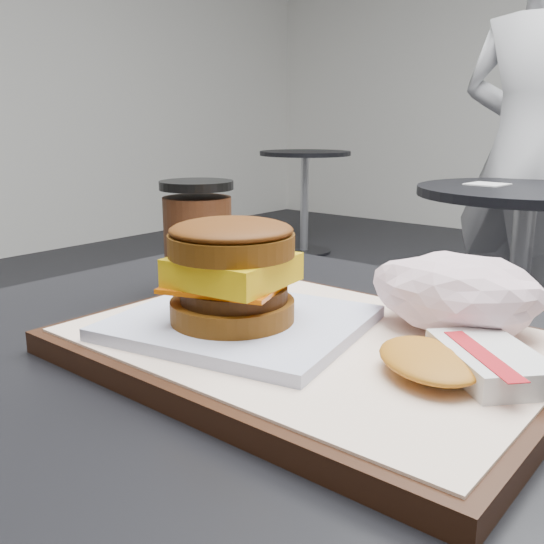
{
  "coord_description": "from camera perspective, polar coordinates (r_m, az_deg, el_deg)",
  "views": [
    {
      "loc": [
        0.27,
        -0.39,
        0.96
      ],
      "look_at": [
        -0.04,
        -0.02,
        0.83
      ],
      "focal_mm": 40.0,
      "sensor_mm": 36.0,
      "label": 1
    }
  ],
  "objects": [
    {
      "name": "serving_tray",
      "position": [
        0.49,
        3.8,
        -7.05
      ],
      "size": [
        0.38,
        0.28,
        0.02
      ],
      "color": "black",
      "rests_on": "customer_table"
    },
    {
      "name": "bg_table_mid",
      "position": [
        4.49,
        3.1,
        8.9
      ],
      "size": [
        0.66,
        0.66,
        0.75
      ],
      "color": "black",
      "rests_on": "ground"
    },
    {
      "name": "neighbor_table",
      "position": [
        2.17,
        22.44,
        2.12
      ],
      "size": [
        0.7,
        0.7,
        0.75
      ],
      "color": "black",
      "rests_on": "ground"
    },
    {
      "name": "napkin",
      "position": [
        2.18,
        19.61,
        7.79
      ],
      "size": [
        0.13,
        0.13,
        0.0
      ],
      "primitive_type": "cube",
      "rotation": [
        0.0,
        0.0,
        -0.08
      ],
      "color": "white",
      "rests_on": "neighbor_table"
    },
    {
      "name": "customer_table",
      "position": [
        0.6,
        4.62,
        -24.14
      ],
      "size": [
        0.8,
        0.6,
        0.77
      ],
      "color": "#A5A5AA",
      "rests_on": "ground"
    },
    {
      "name": "crumpled_wrapper",
      "position": [
        0.52,
        17.01,
        -1.82
      ],
      "size": [
        0.14,
        0.11,
        0.06
      ],
      "primitive_type": null,
      "color": "white",
      "rests_on": "serving_tray"
    },
    {
      "name": "hash_brown",
      "position": [
        0.43,
        17.48,
        -7.96
      ],
      "size": [
        0.13,
        0.13,
        0.02
      ],
      "color": "silver",
      "rests_on": "serving_tray"
    },
    {
      "name": "coffee_cup",
      "position": [
        0.67,
        -6.98,
        3.0
      ],
      "size": [
        0.08,
        0.08,
        0.12
      ],
      "color": "#3B1C0E",
      "rests_on": "customer_table"
    },
    {
      "name": "breakfast_sandwich",
      "position": [
        0.49,
        -3.52,
        -1.15
      ],
      "size": [
        0.22,
        0.2,
        0.09
      ],
      "color": "white",
      "rests_on": "serving_tray"
    },
    {
      "name": "patron",
      "position": [
        2.6,
        22.95,
        10.39
      ],
      "size": [
        0.7,
        0.55,
        1.69
      ],
      "primitive_type": "imported",
      "rotation": [
        0.0,
        0.0,
        2.87
      ],
      "color": "silver",
      "rests_on": "ground"
    }
  ]
}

